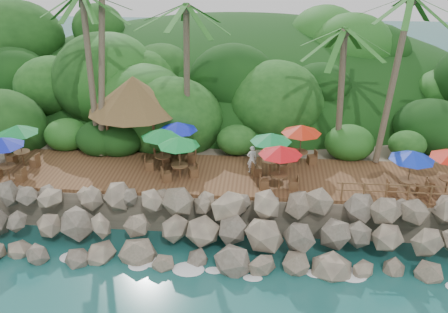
{
  "coord_description": "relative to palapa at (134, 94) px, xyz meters",
  "views": [
    {
      "loc": [
        2.17,
        -19.62,
        15.28
      ],
      "look_at": [
        0.0,
        6.0,
        3.4
      ],
      "focal_mm": 40.91,
      "sensor_mm": 36.0,
      "label": 1
    }
  ],
  "objects": [
    {
      "name": "waiter",
      "position": [
        7.31,
        -2.98,
        -2.69
      ],
      "size": [
        0.65,
        0.5,
        1.6
      ],
      "primitive_type": "imported",
      "rotation": [
        0.0,
        0.0,
        3.36
      ],
      "color": "silver",
      "rests_on": "terrace"
    },
    {
      "name": "ground",
      "position": [
        5.77,
        -9.4,
        -5.79
      ],
      "size": [
        140.0,
        140.0,
        0.0
      ],
      "primitive_type": "plane",
      "color": "#19514F",
      "rests_on": "ground"
    },
    {
      "name": "seawall",
      "position": [
        5.77,
        -7.4,
        -4.64
      ],
      "size": [
        29.0,
        4.0,
        2.3
      ],
      "primitive_type": null,
      "color": "gray",
      "rests_on": "ground"
    },
    {
      "name": "terrace",
      "position": [
        5.77,
        -3.4,
        -3.59
      ],
      "size": [
        26.0,
        5.0,
        0.2
      ],
      "primitive_type": "cube",
      "color": "brown",
      "rests_on": "land_base"
    },
    {
      "name": "jungle_foliage",
      "position": [
        5.77,
        5.6,
        -5.79
      ],
      "size": [
        44.0,
        16.0,
        12.0
      ],
      "primitive_type": null,
      "color": "#143811",
      "rests_on": "ground"
    },
    {
      "name": "jungle_hill",
      "position": [
        5.77,
        14.1,
        -5.79
      ],
      "size": [
        44.8,
        28.0,
        15.4
      ],
      "primitive_type": "ellipsoid",
      "color": "#143811",
      "rests_on": "ground"
    },
    {
      "name": "palapa",
      "position": [
        0.0,
        0.0,
        0.0
      ],
      "size": [
        5.71,
        5.71,
        4.6
      ],
      "color": "brown",
      "rests_on": "ground"
    },
    {
      "name": "land_base",
      "position": [
        5.77,
        6.6,
        -4.74
      ],
      "size": [
        32.0,
        25.2,
        2.1
      ],
      "primitive_type": "cube",
      "color": "gray",
      "rests_on": "ground"
    },
    {
      "name": "foam_line",
      "position": [
        5.77,
        -9.1,
        -5.76
      ],
      "size": [
        25.2,
        0.8,
        0.06
      ],
      "color": "white",
      "rests_on": "ground"
    },
    {
      "name": "railing",
      "position": [
        15.86,
        -5.75,
        -2.89
      ],
      "size": [
        8.3,
        0.1,
        1.0
      ],
      "color": "brown",
      "rests_on": "terrace"
    },
    {
      "name": "dining_clusters",
      "position": [
        5.67,
        -3.66,
        -1.42
      ],
      "size": [
        25.91,
        5.51,
        2.5
      ],
      "color": "brown",
      "rests_on": "terrace"
    }
  ]
}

